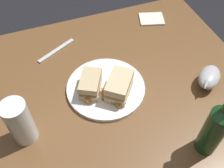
{
  "coord_description": "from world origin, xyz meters",
  "views": [
    {
      "loc": [
        -0.22,
        -0.54,
        1.52
      ],
      "look_at": [
        -0.02,
        0.01,
        0.8
      ],
      "focal_mm": 41.88,
      "sensor_mm": 36.0,
      "label": 1
    }
  ],
  "objects": [
    {
      "name": "potato_wedge_left_edge",
      "position": [
        -0.05,
        -0.02,
        0.79
      ],
      "size": [
        0.04,
        0.04,
        0.02
      ],
      "primitive_type": "cube",
      "rotation": [
        0.0,
        0.0,
        2.58
      ],
      "color": "#AD702D",
      "rests_on": "plate"
    },
    {
      "name": "fork",
      "position": [
        -0.17,
        0.28,
        0.77
      ],
      "size": [
        0.17,
        0.1,
        0.01
      ],
      "primitive_type": "cube",
      "rotation": [
        0.0,
        0.0,
        3.62
      ],
      "color": "silver",
      "rests_on": "dining_table"
    },
    {
      "name": "sandwich_half_left",
      "position": [
        -0.1,
        0.02,
        0.81
      ],
      "size": [
        0.11,
        0.12,
        0.06
      ],
      "color": "#CCB284",
      "rests_on": "plate"
    },
    {
      "name": "potato_wedge_back",
      "position": [
        -0.11,
        -0.02,
        0.79
      ],
      "size": [
        0.06,
        0.04,
        0.02
      ],
      "primitive_type": "cube",
      "rotation": [
        0.0,
        0.0,
        0.5
      ],
      "color": "#AD702D",
      "rests_on": "plate"
    },
    {
      "name": "potato_wedge_right_edge",
      "position": [
        -0.04,
        -0.04,
        0.79
      ],
      "size": [
        0.03,
        0.04,
        0.02
      ],
      "primitive_type": "cube",
      "rotation": [
        0.0,
        0.0,
        1.75
      ],
      "color": "gold",
      "rests_on": "plate"
    },
    {
      "name": "pint_glass",
      "position": [
        -0.34,
        -0.07,
        0.84
      ],
      "size": [
        0.08,
        0.08,
        0.17
      ],
      "color": "white",
      "rests_on": "dining_table"
    },
    {
      "name": "potato_wedge_front",
      "position": [
        -0.06,
        -0.02,
        0.79
      ],
      "size": [
        0.03,
        0.05,
        0.02
      ],
      "primitive_type": "cube",
      "rotation": [
        0.0,
        0.0,
        4.46
      ],
      "color": "#AD702D",
      "rests_on": "plate"
    },
    {
      "name": "potato_wedge_middle",
      "position": [
        -0.03,
        -0.06,
        0.79
      ],
      "size": [
        0.04,
        0.06,
        0.02
      ],
      "primitive_type": "cube",
      "rotation": [
        0.0,
        0.0,
        2.01
      ],
      "color": "#AD702D",
      "rests_on": "plate"
    },
    {
      "name": "plate",
      "position": [
        -0.04,
        0.02,
        0.78
      ],
      "size": [
        0.28,
        0.28,
        0.01
      ],
      "primitive_type": "cylinder",
      "color": "white",
      "rests_on": "dining_table"
    },
    {
      "name": "sandwich_half_right",
      "position": [
        -0.01,
        -0.02,
        0.82
      ],
      "size": [
        0.13,
        0.14,
        0.07
      ],
      "color": "beige",
      "rests_on": "plate"
    },
    {
      "name": "dining_table",
      "position": [
        0.0,
        0.0,
        0.38
      ],
      "size": [
        1.03,
        0.92,
        0.77
      ],
      "primitive_type": "cube",
      "color": "brown",
      "rests_on": "ground"
    },
    {
      "name": "cider_bottle",
      "position": [
        0.17,
        -0.3,
        0.88
      ],
      "size": [
        0.06,
        0.06,
        0.28
      ],
      "color": "#19421E",
      "rests_on": "dining_table"
    },
    {
      "name": "gravy_boat",
      "position": [
        0.31,
        -0.09,
        0.81
      ],
      "size": [
        0.14,
        0.13,
        0.06
      ],
      "color": "#B7B7BC",
      "rests_on": "dining_table"
    },
    {
      "name": "napkin",
      "position": [
        0.29,
        0.33,
        0.77
      ],
      "size": [
        0.13,
        0.12,
        0.01
      ],
      "primitive_type": "cube",
      "rotation": [
        0.0,
        0.0,
        -0.29
      ],
      "color": "silver",
      "rests_on": "dining_table"
    }
  ]
}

